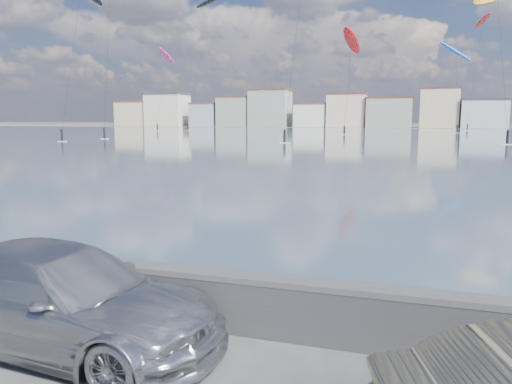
% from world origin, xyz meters
% --- Properties ---
extents(bay_water, '(500.00, 177.00, 0.00)m').
position_xyz_m(bay_water, '(0.00, 91.50, 0.01)').
color(bay_water, '#364D5D').
rests_on(bay_water, ground).
extents(far_shore_strip, '(500.00, 60.00, 0.00)m').
position_xyz_m(far_shore_strip, '(0.00, 200.00, 0.01)').
color(far_shore_strip, '#4C473D').
rests_on(far_shore_strip, ground).
extents(seawall, '(400.00, 0.36, 1.08)m').
position_xyz_m(seawall, '(0.00, 2.70, 0.58)').
color(seawall, '#28282B').
rests_on(seawall, ground).
extents(far_buildings, '(240.79, 13.26, 14.60)m').
position_xyz_m(far_buildings, '(1.31, 186.00, 6.03)').
color(far_buildings, beige).
rests_on(far_buildings, ground).
extents(car_silver, '(5.58, 2.59, 1.58)m').
position_xyz_m(car_silver, '(-1.38, 1.37, 0.79)').
color(car_silver, '#A3A6AA').
rests_on(car_silver, ground).
extents(kitesurfer_1, '(10.71, 11.99, 38.88)m').
position_xyz_m(kitesurfer_1, '(-53.61, 132.23, 36.24)').
color(kitesurfer_1, black).
rests_on(kitesurfer_1, ground).
extents(kitesurfer_3, '(4.38, 12.33, 23.32)m').
position_xyz_m(kitesurfer_3, '(-10.73, 110.03, 20.20)').
color(kitesurfer_3, red).
rests_on(kitesurfer_3, ground).
extents(kitesurfer_6, '(6.58, 14.98, 33.18)m').
position_xyz_m(kitesurfer_6, '(20.39, 156.10, 30.51)').
color(kitesurfer_6, red).
rests_on(kitesurfer_6, ground).
extents(kitesurfer_10, '(8.70, 11.48, 22.79)m').
position_xyz_m(kitesurfer_10, '(12.31, 131.29, 19.45)').
color(kitesurfer_10, blue).
rests_on(kitesurfer_10, ground).
extents(kitesurfer_11, '(3.24, 9.89, 22.72)m').
position_xyz_m(kitesurfer_11, '(-62.98, 122.28, 19.99)').
color(kitesurfer_11, '#E5338C').
rests_on(kitesurfer_11, ground).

